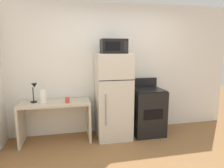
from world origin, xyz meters
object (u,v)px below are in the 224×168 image
microwave (114,46)px  oven_range (147,111)px  coffee_mug (67,100)px  refrigerator (113,96)px  paper_towel_roll (43,97)px  desk (56,113)px  desk_lamp (34,89)px

microwave → oven_range: bearing=2.4°
coffee_mug → refrigerator: (0.86, 0.06, 0.01)m
paper_towel_roll → refrigerator: refrigerator is taller
oven_range → microwave: bearing=-177.6°
desk → coffee_mug: size_ratio=13.22×
refrigerator → oven_range: bearing=0.6°
desk_lamp → coffee_mug: (0.57, -0.13, -0.19)m
desk → refrigerator: bearing=-2.2°
coffee_mug → refrigerator: bearing=4.1°
microwave → desk_lamp: bearing=176.5°
desk → paper_towel_roll: 0.39m
desk → oven_range: 1.78m
coffee_mug → paper_towel_roll: size_ratio=0.40×
desk → paper_towel_roll: size_ratio=5.23×
desk_lamp → refrigerator: bearing=-2.6°
microwave → oven_range: 1.46m
coffee_mug → refrigerator: size_ratio=0.06×
paper_towel_roll → oven_range: size_ratio=0.22×
paper_towel_roll → microwave: (1.27, -0.02, 0.88)m
desk → microwave: microwave is taller
desk_lamp → refrigerator: 1.44m
desk_lamp → refrigerator: (1.43, -0.07, -0.18)m
desk_lamp → microwave: (1.43, -0.09, 0.76)m
refrigerator → oven_range: 0.78m
paper_towel_roll → oven_range: oven_range is taller
coffee_mug → refrigerator: 0.86m
desk → refrigerator: refrigerator is taller
refrigerator → oven_range: size_ratio=1.47×
desk → microwave: 1.63m
desk → refrigerator: size_ratio=0.78×
desk → paper_towel_roll: paper_towel_roll is taller
paper_towel_roll → microwave: 1.54m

